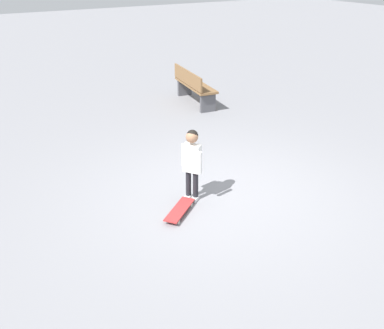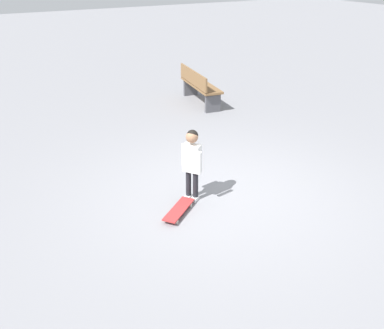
{
  "view_description": "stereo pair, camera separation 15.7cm",
  "coord_description": "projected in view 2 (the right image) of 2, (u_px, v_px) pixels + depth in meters",
  "views": [
    {
      "loc": [
        3.24,
        4.51,
        3.17
      ],
      "look_at": [
        0.51,
        -0.13,
        0.55
      ],
      "focal_mm": 40.22,
      "sensor_mm": 36.0,
      "label": 1
    },
    {
      "loc": [
        3.11,
        4.59,
        3.17
      ],
      "look_at": [
        0.51,
        -0.13,
        0.55
      ],
      "focal_mm": 40.22,
      "sensor_mm": 36.0,
      "label": 2
    }
  ],
  "objects": [
    {
      "name": "child_person",
      "position": [
        192.0,
        158.0,
        5.94
      ],
      "size": [
        0.27,
        0.4,
        1.06
      ],
      "color": "black",
      "rests_on": "ground"
    },
    {
      "name": "street_bench",
      "position": [
        199.0,
        86.0,
        10.08
      ],
      "size": [
        0.65,
        1.65,
        0.8
      ],
      "color": "brown",
      "rests_on": "ground"
    },
    {
      "name": "skateboard",
      "position": [
        179.0,
        210.0,
        5.84
      ],
      "size": [
        0.64,
        0.56,
        0.07
      ],
      "color": "#B22D2D",
      "rests_on": "ground"
    },
    {
      "name": "ground_plane",
      "position": [
        226.0,
        194.0,
        6.35
      ],
      "size": [
        50.0,
        50.0,
        0.0
      ],
      "primitive_type": "plane",
      "color": "gray"
    }
  ]
}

